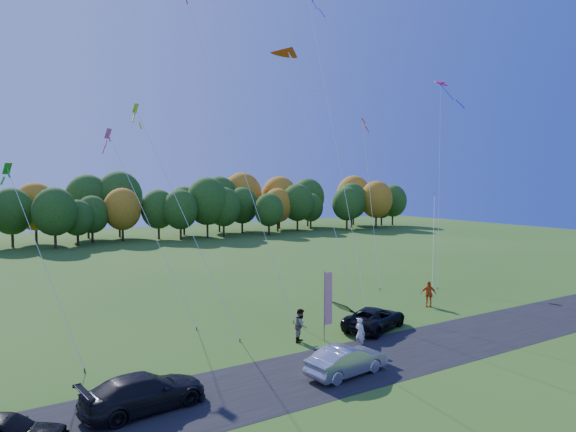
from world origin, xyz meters
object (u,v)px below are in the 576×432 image
feather_flag (327,298)px  person_east (429,294)px  black_suv (375,318)px  silver_sedan (347,360)px

feather_flag → person_east: bearing=12.7°
black_suv → silver_sedan: 8.12m
person_east → feather_flag: (-11.27, -2.54, 1.58)m
silver_sedan → person_east: person_east is taller
silver_sedan → feather_flag: (2.40, 4.89, 1.83)m
black_suv → person_east: bearing=-93.2°
black_suv → feather_flag: (-3.91, -0.23, 1.84)m
person_east → feather_flag: size_ratio=0.46×
silver_sedan → person_east: bearing=-68.2°
black_suv → feather_flag: size_ratio=1.22×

